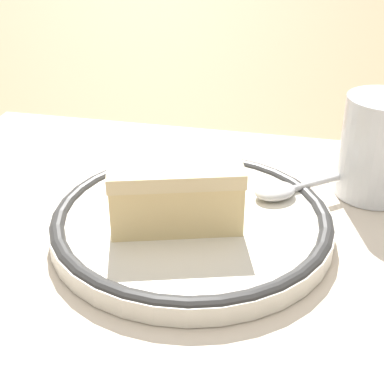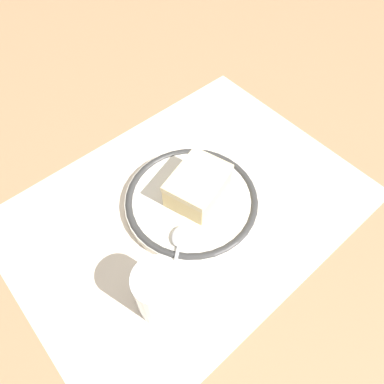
{
  "view_description": "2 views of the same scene",
  "coord_description": "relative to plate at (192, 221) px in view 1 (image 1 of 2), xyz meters",
  "views": [
    {
      "loc": [
        -0.07,
        0.36,
        0.24
      ],
      "look_at": [
        0.01,
        -0.0,
        0.04
      ],
      "focal_mm": 53.17,
      "sensor_mm": 36.0,
      "label": 1
    },
    {
      "loc": [
        -0.2,
        -0.24,
        0.5
      ],
      "look_at": [
        0.01,
        -0.0,
        0.04
      ],
      "focal_mm": 33.77,
      "sensor_mm": 36.0,
      "label": 2
    }
  ],
  "objects": [
    {
      "name": "spoon",
      "position": [
        -0.07,
        -0.05,
        0.01
      ],
      "size": [
        0.12,
        0.1,
        0.01
      ],
      "color": "silver",
      "rests_on": "plate"
    },
    {
      "name": "cup",
      "position": [
        -0.14,
        -0.09,
        0.03
      ],
      "size": [
        0.06,
        0.06,
        0.09
      ],
      "color": "silver",
      "rests_on": "placemat"
    },
    {
      "name": "cake_slice",
      "position": [
        0.01,
        0.0,
        0.03
      ],
      "size": [
        0.11,
        0.1,
        0.05
      ],
      "color": "beige",
      "rests_on": "plate"
    },
    {
      "name": "ground_plane",
      "position": [
        -0.01,
        0.0,
        -0.01
      ],
      "size": [
        2.4,
        2.4,
        0.0
      ],
      "primitive_type": "plane",
      "color": "#9E7551"
    },
    {
      "name": "placemat",
      "position": [
        -0.01,
        0.0,
        -0.01
      ],
      "size": [
        0.56,
        0.41,
        0.0
      ],
      "primitive_type": "cube",
      "color": "beige",
      "rests_on": "ground_plane"
    },
    {
      "name": "plate",
      "position": [
        0.0,
        0.0,
        0.0
      ],
      "size": [
        0.22,
        0.22,
        0.02
      ],
      "color": "silver",
      "rests_on": "placemat"
    }
  ]
}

